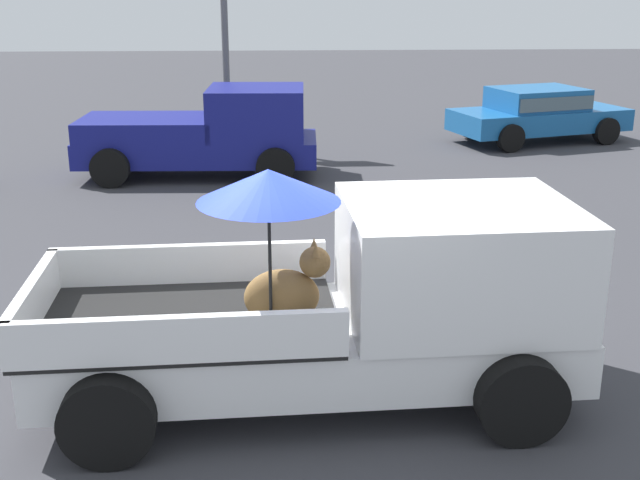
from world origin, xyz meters
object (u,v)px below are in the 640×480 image
pickup_truck_main (360,302)px  motel_sign (224,4)px  pickup_truck_red (208,133)px  parked_sedan_near (538,112)px

pickup_truck_main → motel_sign: (-1.95, 12.33, 2.34)m
pickup_truck_main → pickup_truck_red: bearing=100.3°
pickup_truck_main → motel_sign: size_ratio=1.10×
motel_sign → pickup_truck_red: bearing=-94.2°
parked_sedan_near → pickup_truck_red: bearing=-174.3°
motel_sign → parked_sedan_near: bearing=1.9°
pickup_truck_main → pickup_truck_red: 9.60m
pickup_truck_red → parked_sedan_near: (7.84, 3.24, -0.13)m
parked_sedan_near → motel_sign: 8.04m
parked_sedan_near → motel_sign: (-7.62, -0.26, 2.57)m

